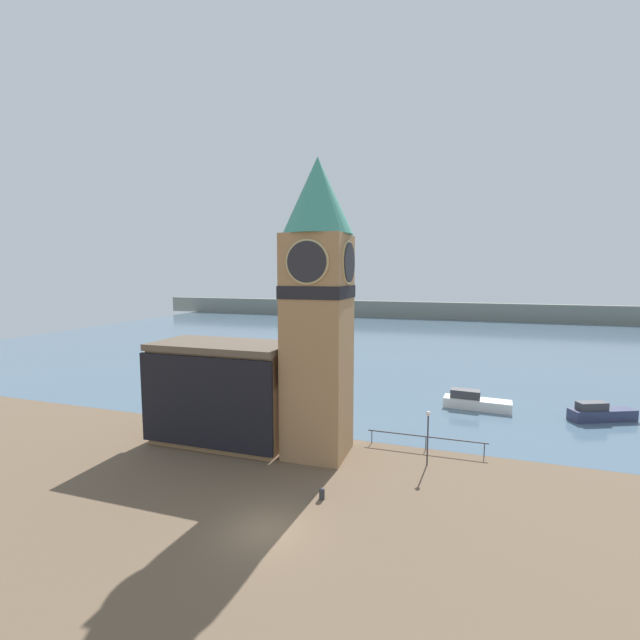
% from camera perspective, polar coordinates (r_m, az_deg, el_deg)
% --- Properties ---
extents(ground_plane, '(160.00, 160.00, 0.00)m').
position_cam_1_polar(ground_plane, '(25.19, -7.29, -26.03)').
color(ground_plane, brown).
extents(water, '(160.00, 120.00, 0.00)m').
position_cam_1_polar(water, '(94.09, 12.23, -2.18)').
color(water, slate).
rests_on(water, ground_plane).
extents(far_shoreline, '(180.00, 3.00, 5.00)m').
position_cam_1_polar(far_shoreline, '(133.43, 14.03, 1.28)').
color(far_shoreline, gray).
rests_on(far_shoreline, water).
extents(pier_railing, '(8.96, 0.08, 1.09)m').
position_cam_1_polar(pier_railing, '(34.78, 13.95, -15.02)').
color(pier_railing, '#333338').
rests_on(pier_railing, ground_plane).
extents(clock_tower, '(5.06, 5.06, 21.58)m').
position_cam_1_polar(clock_tower, '(30.94, -0.30, 2.54)').
color(clock_tower, '#9E754C').
rests_on(clock_tower, ground_plane).
extents(pier_building, '(11.07, 5.64, 8.01)m').
position_cam_1_polar(pier_building, '(35.41, -12.88, -9.35)').
color(pier_building, '#9E754C').
rests_on(pier_building, ground_plane).
extents(boat_near, '(6.54, 2.41, 1.81)m').
position_cam_1_polar(boat_near, '(46.22, 19.93, -10.20)').
color(boat_near, silver).
rests_on(boat_near, water).
extents(boat_far, '(6.05, 3.74, 1.76)m').
position_cam_1_polar(boat_far, '(47.70, 33.31, -10.35)').
color(boat_far, '#333856').
rests_on(boat_far, water).
extents(mooring_bollard_near, '(0.35, 0.35, 0.69)m').
position_cam_1_polar(mooring_bollard_near, '(27.54, 0.26, -22.08)').
color(mooring_bollard_near, '#2D2D33').
rests_on(mooring_bollard_near, ground_plane).
extents(lamp_post, '(0.32, 0.32, 3.91)m').
position_cam_1_polar(lamp_post, '(31.64, 14.20, -13.73)').
color(lamp_post, '#2D2D33').
rests_on(lamp_post, ground_plane).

